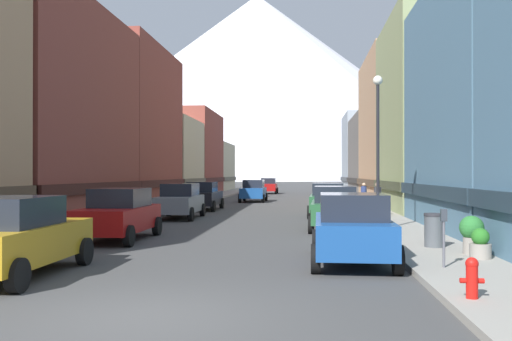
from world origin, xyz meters
The scene contains 30 objects.
ground_plane centered at (0.00, 0.00, 0.00)m, with size 400.00×400.00×0.00m, color #3F3F3F.
sidewalk_left centered at (-6.25, 35.00, 0.07)m, with size 2.50×100.00×0.15m, color gray.
sidewalk_right centered at (6.25, 35.00, 0.07)m, with size 2.50×100.00×0.15m, color gray.
storefront_left_1 centered at (-11.78, 18.00, 5.18)m, with size 8.87×12.87×10.71m.
storefront_left_2 centered at (-11.32, 30.46, 5.50)m, with size 7.94×11.89×11.36m.
storefront_left_3 centered at (-12.28, 41.58, 3.51)m, with size 9.85×9.59×7.30m.
storefront_left_4 centered at (-11.27, 52.99, 4.44)m, with size 7.84×12.69×9.21m.
storefront_left_5 centered at (-12.18, 65.05, 3.05)m, with size 9.67×11.28×6.34m.
storefront_right_2 centered at (11.87, 25.15, 5.57)m, with size 9.05×10.73×11.50m.
storefront_right_3 centered at (12.02, 36.88, 5.68)m, with size 9.35×12.71×11.73m.
storefront_right_4 centered at (11.22, 49.74, 3.96)m, with size 7.75×12.68×8.23m.
storefront_right_5 centered at (11.63, 61.95, 4.69)m, with size 8.56×10.71×9.70m.
car_left_0 centered at (-3.80, 3.09, 0.90)m, with size 2.10×4.42×1.78m.
car_left_1 centered at (-3.80, 9.96, 0.90)m, with size 2.06×4.40×1.78m.
car_left_2 centered at (-3.80, 19.22, 0.90)m, with size 2.11×4.42×1.78m.
car_left_3 centered at (-3.80, 25.73, 0.90)m, with size 2.08×4.41×1.78m.
car_right_0 centered at (3.80, 5.68, 0.90)m, with size 2.14×4.44×1.78m.
car_right_1 centered at (3.80, 14.11, 0.90)m, with size 2.19×4.46×1.78m.
car_right_2 centered at (3.80, 21.11, 0.90)m, with size 2.23×4.47×1.78m.
car_driving_0 centered at (-1.60, 36.29, 0.90)m, with size 2.06×4.40×1.78m.
car_driving_1 centered at (-1.60, 54.62, 0.90)m, with size 2.06×4.40×1.78m.
fire_hydrant_near centered at (5.45, 1.15, 0.53)m, with size 0.40×0.22×0.70m.
parking_meter_near centered at (5.75, 4.32, 1.01)m, with size 0.14×0.10×1.33m.
trash_bin_right centered at (6.35, 7.92, 0.64)m, with size 0.59×0.59×0.98m.
potted_plant_0 centered at (7.00, 5.78, 0.50)m, with size 0.53×0.53×0.77m.
potted_plant_1 centered at (7.00, 6.51, 0.73)m, with size 0.64×0.64×1.02m.
pedestrian_0 centered at (6.25, 26.50, 0.87)m, with size 0.36×0.36×1.56m.
pedestrian_1 centered at (6.25, 19.84, 0.93)m, with size 0.36×0.36×1.69m.
streetlamp_right centered at (5.35, 12.71, 3.99)m, with size 0.36×0.36×5.86m.
mountain_backdrop centered at (-20.75, 260.00, 44.69)m, with size 225.54×225.54×89.38m, color silver.
Camera 1 is at (2.61, -8.63, 2.28)m, focal length 38.95 mm.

